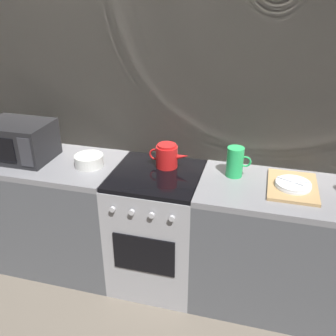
{
  "coord_description": "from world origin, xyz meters",
  "views": [
    {
      "loc": [
        0.65,
        -2.12,
        2.05
      ],
      "look_at": [
        0.08,
        0.0,
        0.95
      ],
      "focal_mm": 39.84,
      "sensor_mm": 36.0,
      "label": 1
    }
  ],
  "objects_px": {
    "microwave": "(19,141)",
    "mixing_bowl": "(89,161)",
    "dish_pile": "(293,186)",
    "stove_unit": "(157,229)",
    "pitcher": "(235,162)",
    "kettle": "(167,156)"
  },
  "relations": [
    {
      "from": "stove_unit",
      "to": "pitcher",
      "type": "bearing_deg",
      "value": 11.59
    },
    {
      "from": "stove_unit",
      "to": "kettle",
      "type": "height_order",
      "value": "kettle"
    },
    {
      "from": "microwave",
      "to": "dish_pile",
      "type": "distance_m",
      "value": 1.89
    },
    {
      "from": "pitcher",
      "to": "kettle",
      "type": "bearing_deg",
      "value": 178.04
    },
    {
      "from": "microwave",
      "to": "pitcher",
      "type": "bearing_deg",
      "value": 4.54
    },
    {
      "from": "dish_pile",
      "to": "pitcher",
      "type": "bearing_deg",
      "value": 167.98
    },
    {
      "from": "microwave",
      "to": "mixing_bowl",
      "type": "relative_size",
      "value": 2.3
    },
    {
      "from": "microwave",
      "to": "mixing_bowl",
      "type": "xyz_separation_m",
      "value": [
        0.53,
        0.01,
        -0.1
      ]
    },
    {
      "from": "pitcher",
      "to": "microwave",
      "type": "bearing_deg",
      "value": -175.46
    },
    {
      "from": "pitcher",
      "to": "stove_unit",
      "type": "bearing_deg",
      "value": -168.41
    },
    {
      "from": "kettle",
      "to": "mixing_bowl",
      "type": "bearing_deg",
      "value": -166.02
    },
    {
      "from": "mixing_bowl",
      "to": "pitcher",
      "type": "relative_size",
      "value": 1.0
    },
    {
      "from": "dish_pile",
      "to": "mixing_bowl",
      "type": "bearing_deg",
      "value": -178.49
    },
    {
      "from": "mixing_bowl",
      "to": "dish_pile",
      "type": "distance_m",
      "value": 1.36
    },
    {
      "from": "stove_unit",
      "to": "dish_pile",
      "type": "relative_size",
      "value": 2.25
    },
    {
      "from": "kettle",
      "to": "dish_pile",
      "type": "xyz_separation_m",
      "value": [
        0.83,
        -0.09,
        -0.06
      ]
    },
    {
      "from": "stove_unit",
      "to": "dish_pile",
      "type": "height_order",
      "value": "dish_pile"
    },
    {
      "from": "microwave",
      "to": "mixing_bowl",
      "type": "bearing_deg",
      "value": 0.67
    },
    {
      "from": "microwave",
      "to": "dish_pile",
      "type": "relative_size",
      "value": 1.15
    },
    {
      "from": "microwave",
      "to": "stove_unit",
      "type": "bearing_deg",
      "value": 0.94
    },
    {
      "from": "mixing_bowl",
      "to": "dish_pile",
      "type": "xyz_separation_m",
      "value": [
        1.36,
        0.04,
        -0.02
      ]
    },
    {
      "from": "microwave",
      "to": "dish_pile",
      "type": "bearing_deg",
      "value": 1.28
    }
  ]
}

